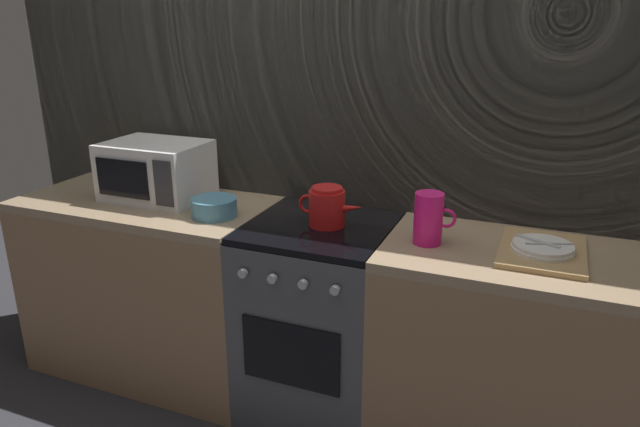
% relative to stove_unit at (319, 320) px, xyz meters
% --- Properties ---
extents(ground_plane, '(8.00, 8.00, 0.00)m').
position_rel_stove_unit_xyz_m(ground_plane, '(0.00, 0.00, -0.45)').
color(ground_plane, '#2D2D33').
extents(back_wall, '(3.60, 0.05, 2.40)m').
position_rel_stove_unit_xyz_m(back_wall, '(0.00, 0.32, 0.75)').
color(back_wall, '#B2AD9E').
rests_on(back_wall, ground_plane).
extents(counter_left, '(1.20, 0.60, 0.90)m').
position_rel_stove_unit_xyz_m(counter_left, '(-0.90, 0.00, 0.00)').
color(counter_left, '#997251').
rests_on(counter_left, ground_plane).
extents(stove_unit, '(0.60, 0.63, 0.90)m').
position_rel_stove_unit_xyz_m(stove_unit, '(0.00, 0.00, 0.00)').
color(stove_unit, '#4C4C51').
rests_on(stove_unit, ground_plane).
extents(counter_right, '(1.20, 0.60, 0.90)m').
position_rel_stove_unit_xyz_m(counter_right, '(0.90, 0.00, 0.00)').
color(counter_right, '#997251').
rests_on(counter_right, ground_plane).
extents(microwave, '(0.46, 0.35, 0.27)m').
position_rel_stove_unit_xyz_m(microwave, '(-0.85, 0.05, 0.59)').
color(microwave, white).
rests_on(microwave, counter_left).
extents(kettle, '(0.28, 0.15, 0.17)m').
position_rel_stove_unit_xyz_m(kettle, '(0.03, 0.01, 0.53)').
color(kettle, red).
rests_on(kettle, stove_unit).
extents(mixing_bowl, '(0.20, 0.20, 0.08)m').
position_rel_stove_unit_xyz_m(mixing_bowl, '(-0.47, -0.07, 0.49)').
color(mixing_bowl, teal).
rests_on(mixing_bowl, counter_left).
extents(pitcher, '(0.16, 0.11, 0.20)m').
position_rel_stove_unit_xyz_m(pitcher, '(0.46, -0.03, 0.55)').
color(pitcher, '#E5197A').
rests_on(pitcher, counter_right).
extents(dish_pile, '(0.30, 0.40, 0.06)m').
position_rel_stove_unit_xyz_m(dish_pile, '(0.88, 0.02, 0.47)').
color(dish_pile, tan).
rests_on(dish_pile, counter_right).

